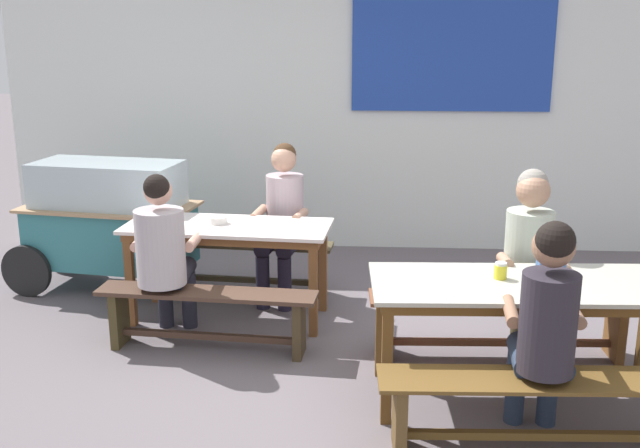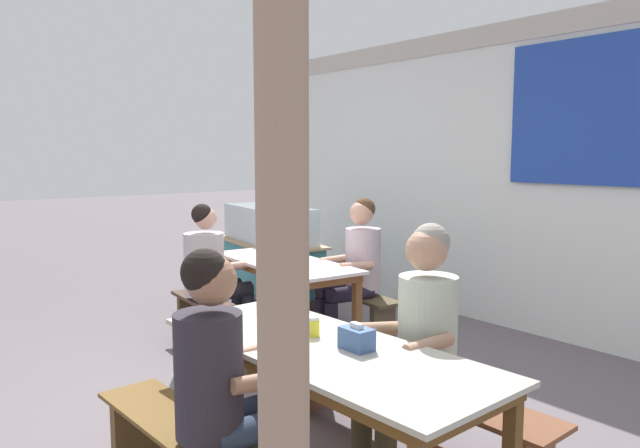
# 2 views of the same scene
# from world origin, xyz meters

# --- Properties ---
(ground_plane) EXTENTS (40.00, 40.00, 0.00)m
(ground_plane) POSITION_xyz_m (0.00, 0.00, 0.00)
(ground_plane) COLOR #655C61
(backdrop_wall) EXTENTS (7.12, 0.23, 2.87)m
(backdrop_wall) POSITION_xyz_m (0.02, 2.95, 1.51)
(backdrop_wall) COLOR white
(backdrop_wall) RESTS_ON ground_plane
(dining_table_far) EXTENTS (1.59, 0.75, 0.75)m
(dining_table_far) POSITION_xyz_m (-1.01, 0.91, 0.67)
(dining_table_far) COLOR silver
(dining_table_far) RESTS_ON ground_plane
(dining_table_near) EXTENTS (1.86, 0.79, 0.75)m
(dining_table_near) POSITION_xyz_m (0.99, -0.27, 0.68)
(dining_table_near) COLOR #B6B3A4
(dining_table_near) RESTS_ON ground_plane
(bench_far_back) EXTENTS (1.46, 0.39, 0.43)m
(bench_far_back) POSITION_xyz_m (-0.96, 1.50, 0.29)
(bench_far_back) COLOR #483E28
(bench_far_back) RESTS_ON ground_plane
(bench_far_front) EXTENTS (1.55, 0.38, 0.43)m
(bench_far_front) POSITION_xyz_m (-1.05, 0.31, 0.30)
(bench_far_front) COLOR #483125
(bench_far_front) RESTS_ON ground_plane
(bench_near_back) EXTENTS (1.80, 0.39, 0.43)m
(bench_near_back) POSITION_xyz_m (0.96, 0.33, 0.30)
(bench_near_back) COLOR brown
(bench_near_back) RESTS_ON ground_plane
(bench_near_front) EXTENTS (1.83, 0.39, 0.43)m
(bench_near_front) POSITION_xyz_m (1.01, -0.87, 0.29)
(bench_near_front) COLOR brown
(bench_near_front) RESTS_ON ground_plane
(food_cart) EXTENTS (1.79, 0.93, 1.10)m
(food_cart) POSITION_xyz_m (-2.14, 1.51, 0.63)
(food_cart) COLOR teal
(food_cart) RESTS_ON ground_plane
(person_left_back_turned) EXTENTS (0.45, 0.60, 1.25)m
(person_left_back_turned) POSITION_xyz_m (-1.36, 0.41, 0.70)
(person_left_back_turned) COLOR #23232E
(person_left_back_turned) RESTS_ON ground_plane
(person_center_facing) EXTENTS (0.46, 0.59, 1.28)m
(person_center_facing) POSITION_xyz_m (-0.64, 1.40, 0.72)
(person_center_facing) COLOR #221D2F
(person_center_facing) RESTS_ON ground_plane
(person_near_front) EXTENTS (0.42, 0.52, 1.28)m
(person_near_front) POSITION_xyz_m (0.97, -0.80, 0.73)
(person_near_front) COLOR #2A3850
(person_near_front) RESTS_ON ground_plane
(person_right_near_table) EXTENTS (0.43, 0.59, 1.31)m
(person_right_near_table) POSITION_xyz_m (1.11, 0.26, 0.74)
(person_right_near_table) COLOR #493F27
(person_right_near_table) RESTS_ON ground_plane
(tissue_box) EXTENTS (0.16, 0.10, 0.13)m
(tissue_box) POSITION_xyz_m (1.13, -0.19, 0.80)
(tissue_box) COLOR #3B5A8C
(tissue_box) RESTS_ON dining_table_near
(condiment_jar) EXTENTS (0.08, 0.08, 0.10)m
(condiment_jar) POSITION_xyz_m (0.83, -0.22, 0.80)
(condiment_jar) COLOR yellow
(condiment_jar) RESTS_ON dining_table_near
(soup_bowl) EXTENTS (0.13, 0.13, 0.05)m
(soup_bowl) POSITION_xyz_m (-1.08, 0.93, 0.78)
(soup_bowl) COLOR silver
(soup_bowl) RESTS_ON dining_table_far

